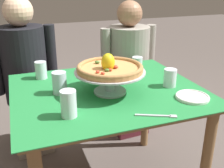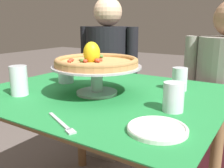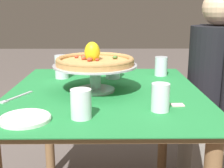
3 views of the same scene
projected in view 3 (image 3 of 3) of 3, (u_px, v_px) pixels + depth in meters
dining_table at (105, 113)px, 1.45m from camera, size 1.06×0.90×0.71m
pizza_stand at (95, 72)px, 1.40m from camera, size 0.39×0.39×0.13m
pizza at (95, 60)px, 1.39m from camera, size 0.36×0.36×0.10m
water_glass_back_right at (160, 99)px, 1.14m from camera, size 0.07×0.07×0.11m
water_glass_side_left at (113, 69)px, 1.67m from camera, size 0.08×0.08×0.12m
water_glass_back_left at (161, 68)px, 1.74m from camera, size 0.07×0.07×0.11m
water_glass_front_left at (62, 68)px, 1.67m from camera, size 0.07×0.07×0.13m
water_glass_side_right at (81, 106)px, 1.06m from camera, size 0.07×0.07×0.11m
side_plate at (25, 118)px, 1.05m from camera, size 0.18×0.18×0.02m
dinner_fork at (15, 98)px, 1.31m from camera, size 0.18×0.10×0.01m
sugar_packet at (178, 105)px, 1.21m from camera, size 0.04×0.05×0.00m
diner_left at (213, 94)px, 1.87m from camera, size 0.48×0.34×1.20m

